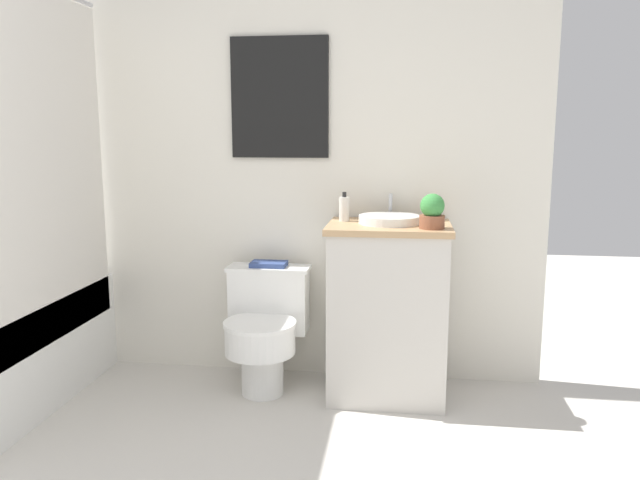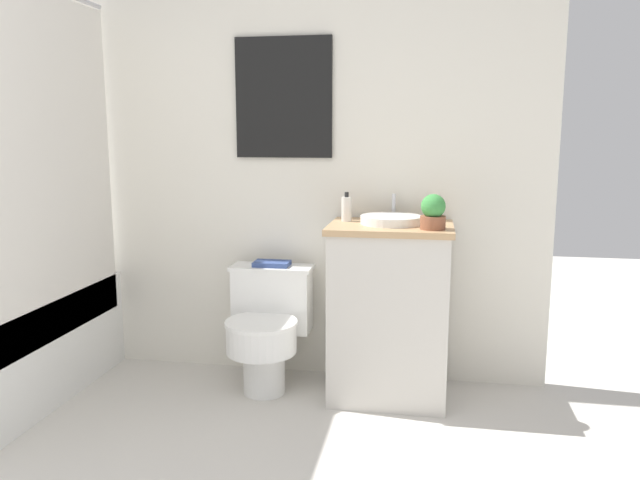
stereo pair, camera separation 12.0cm
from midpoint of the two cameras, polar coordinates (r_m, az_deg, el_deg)
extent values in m
cube|color=silver|center=(3.46, -10.79, 8.53)|extent=(3.53, 0.05, 2.50)
cube|color=black|center=(3.32, -4.78, 12.84)|extent=(0.51, 0.02, 0.62)
cube|color=silver|center=(3.32, -4.80, 12.85)|extent=(0.48, 0.01, 0.59)
cube|color=silver|center=(3.10, -25.58, 5.67)|extent=(0.01, 1.22, 1.61)
cylinder|color=white|center=(3.26, -6.36, -11.87)|extent=(0.21, 0.21, 0.23)
cylinder|color=white|center=(3.15, -6.62, -9.00)|extent=(0.35, 0.35, 0.14)
cylinder|color=white|center=(3.13, -6.64, -7.62)|extent=(0.36, 0.36, 0.02)
cube|color=white|center=(3.33, -5.70, -5.53)|extent=(0.41, 0.17, 0.33)
cube|color=white|center=(3.28, -5.75, -2.58)|extent=(0.43, 0.18, 0.02)
cube|color=beige|center=(3.14, 5.10, -6.76)|extent=(0.57, 0.43, 0.85)
cube|color=tan|center=(3.05, 5.22, 1.18)|extent=(0.60, 0.46, 0.03)
cylinder|color=white|center=(3.06, 5.25, 1.88)|extent=(0.30, 0.30, 0.04)
cylinder|color=silver|center=(3.23, 5.39, 3.10)|extent=(0.02, 0.02, 0.13)
cylinder|color=silver|center=(3.13, 1.13, 2.85)|extent=(0.05, 0.05, 0.12)
cylinder|color=black|center=(3.12, 1.14, 4.18)|extent=(0.02, 0.02, 0.02)
cylinder|color=brown|center=(2.92, 9.03, 1.64)|extent=(0.12, 0.12, 0.06)
sphere|color=#3D8E42|center=(2.91, 9.07, 3.12)|extent=(0.11, 0.11, 0.11)
cube|color=#33477F|center=(3.28, -5.76, -2.21)|extent=(0.19, 0.12, 0.02)
camera|label=1|loc=(0.06, -91.20, -0.21)|focal=35.00mm
camera|label=2|loc=(0.06, 88.80, 0.21)|focal=35.00mm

